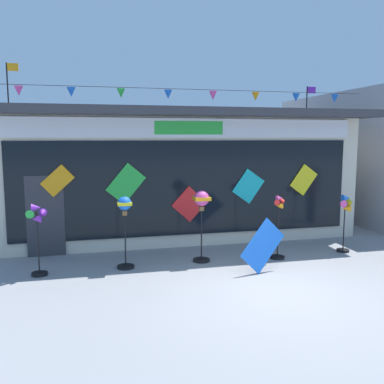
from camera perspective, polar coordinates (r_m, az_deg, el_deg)
ground_plane at (r=8.31m, az=11.54°, el=-13.25°), size 80.00×80.00×0.00m
kite_shop_building at (r=13.47m, az=-2.94°, el=2.92°), size 10.45×6.10×5.06m
wind_spinner_far_left at (r=9.35m, az=-20.42°, el=-4.70°), size 0.41×0.34×1.56m
wind_spinner_left at (r=9.37m, az=-9.18°, el=-3.33°), size 0.38×0.38×1.63m
wind_spinner_center_left at (r=9.73m, az=1.31°, el=-2.14°), size 0.40×0.40×1.69m
wind_spinner_center_right at (r=10.24m, az=11.75°, el=-4.37°), size 0.35×0.35×1.56m
wind_spinner_right at (r=11.27m, az=20.25°, el=-2.61°), size 0.44×0.32×1.49m
display_kite_on_ground at (r=9.28m, az=9.65°, el=-7.24°), size 1.16×0.37×1.16m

